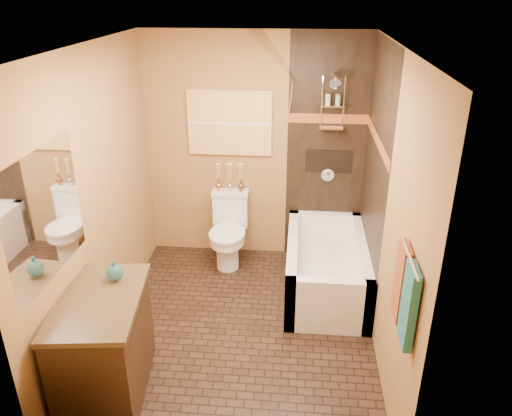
# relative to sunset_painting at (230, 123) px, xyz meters

# --- Properties ---
(floor) EXTENTS (3.00, 3.00, 0.00)m
(floor) POSITION_rel_sunset_painting_xyz_m (0.27, -1.48, -1.55)
(floor) COLOR black
(floor) RESTS_ON ground
(wall_left) EXTENTS (0.02, 3.00, 2.50)m
(wall_left) POSITION_rel_sunset_painting_xyz_m (-0.93, -1.48, -0.30)
(wall_left) COLOR #A06D3E
(wall_left) RESTS_ON floor
(wall_right) EXTENTS (0.02, 3.00, 2.50)m
(wall_right) POSITION_rel_sunset_painting_xyz_m (1.47, -1.48, -0.30)
(wall_right) COLOR #A06D3E
(wall_right) RESTS_ON floor
(wall_back) EXTENTS (2.40, 0.02, 2.50)m
(wall_back) POSITION_rel_sunset_painting_xyz_m (0.27, 0.02, -0.30)
(wall_back) COLOR #A06D3E
(wall_back) RESTS_ON floor
(wall_front) EXTENTS (2.40, 0.02, 2.50)m
(wall_front) POSITION_rel_sunset_painting_xyz_m (0.27, -2.98, -0.30)
(wall_front) COLOR #A06D3E
(wall_front) RESTS_ON floor
(ceiling) EXTENTS (3.00, 3.00, 0.00)m
(ceiling) POSITION_rel_sunset_painting_xyz_m (0.27, -1.48, 0.95)
(ceiling) COLOR silver
(ceiling) RESTS_ON wall_back
(alcove_tile_back) EXTENTS (0.85, 0.01, 2.50)m
(alcove_tile_back) POSITION_rel_sunset_painting_xyz_m (1.04, 0.01, -0.30)
(alcove_tile_back) COLOR black
(alcove_tile_back) RESTS_ON wall_back
(alcove_tile_right) EXTENTS (0.01, 1.50, 2.50)m
(alcove_tile_right) POSITION_rel_sunset_painting_xyz_m (1.46, -0.73, -0.30)
(alcove_tile_right) COLOR black
(alcove_tile_right) RESTS_ON wall_right
(mosaic_band_back) EXTENTS (0.85, 0.01, 0.10)m
(mosaic_band_back) POSITION_rel_sunset_painting_xyz_m (1.04, 0.00, 0.07)
(mosaic_band_back) COLOR maroon
(mosaic_band_back) RESTS_ON alcove_tile_back
(mosaic_band_right) EXTENTS (0.01, 1.50, 0.10)m
(mosaic_band_right) POSITION_rel_sunset_painting_xyz_m (1.45, -0.73, 0.07)
(mosaic_band_right) COLOR maroon
(mosaic_band_right) RESTS_ON alcove_tile_right
(alcove_niche) EXTENTS (0.50, 0.01, 0.25)m
(alcove_niche) POSITION_rel_sunset_painting_xyz_m (1.07, 0.01, -0.40)
(alcove_niche) COLOR black
(alcove_niche) RESTS_ON alcove_tile_back
(shower_fixtures) EXTENTS (0.24, 0.33, 1.16)m
(shower_fixtures) POSITION_rel_sunset_painting_xyz_m (1.07, -0.10, 0.12)
(shower_fixtures) COLOR silver
(shower_fixtures) RESTS_ON floor
(curtain_rod) EXTENTS (0.03, 1.55, 0.03)m
(curtain_rod) POSITION_rel_sunset_painting_xyz_m (0.67, -0.73, 0.47)
(curtain_rod) COLOR silver
(curtain_rod) RESTS_ON wall_back
(towel_bar) EXTENTS (0.02, 0.55, 0.02)m
(towel_bar) POSITION_rel_sunset_painting_xyz_m (1.42, -2.53, -0.10)
(towel_bar) COLOR silver
(towel_bar) RESTS_ON wall_right
(towel_teal) EXTENTS (0.05, 0.22, 0.52)m
(towel_teal) POSITION_rel_sunset_painting_xyz_m (1.43, -2.66, -0.37)
(towel_teal) COLOR #1B585A
(towel_teal) RESTS_ON towel_bar
(towel_rust) EXTENTS (0.05, 0.22, 0.52)m
(towel_rust) POSITION_rel_sunset_painting_xyz_m (1.43, -2.40, -0.37)
(towel_rust) COLOR maroon
(towel_rust) RESTS_ON towel_bar
(sunset_painting) EXTENTS (0.90, 0.04, 0.70)m
(sunset_painting) POSITION_rel_sunset_painting_xyz_m (0.00, 0.00, 0.00)
(sunset_painting) COLOR gold
(sunset_painting) RESTS_ON wall_back
(vanity_mirror) EXTENTS (0.01, 1.00, 0.90)m
(vanity_mirror) POSITION_rel_sunset_painting_xyz_m (-0.92, -2.30, -0.05)
(vanity_mirror) COLOR white
(vanity_mirror) RESTS_ON wall_left
(bathtub) EXTENTS (0.80, 1.50, 0.55)m
(bathtub) POSITION_rel_sunset_painting_xyz_m (1.07, -0.73, -1.33)
(bathtub) COLOR white
(bathtub) RESTS_ON floor
(toilet) EXTENTS (0.41, 0.61, 0.80)m
(toilet) POSITION_rel_sunset_painting_xyz_m (0.00, -0.27, -1.14)
(toilet) COLOR white
(toilet) RESTS_ON floor
(vanity) EXTENTS (0.70, 1.03, 0.86)m
(vanity) POSITION_rel_sunset_painting_xyz_m (-0.66, -2.30, -1.12)
(vanity) COLOR black
(vanity) RESTS_ON floor
(teal_bottle) EXTENTS (0.15, 0.15, 0.20)m
(teal_bottle) POSITION_rel_sunset_painting_xyz_m (-0.61, -2.05, -0.61)
(teal_bottle) COLOR #236069
(teal_bottle) RESTS_ON vanity
(bud_vases) EXTENTS (0.32, 0.07, 0.31)m
(bud_vases) POSITION_rel_sunset_painting_xyz_m (-0.00, -0.08, -0.58)
(bud_vases) COLOR gold
(bud_vases) RESTS_ON toilet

